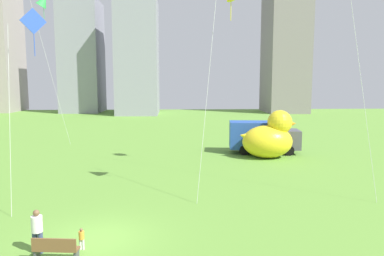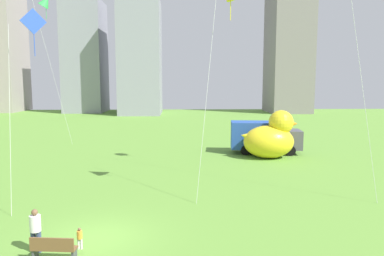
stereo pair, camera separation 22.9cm
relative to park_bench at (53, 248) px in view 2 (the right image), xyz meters
The scene contains 9 objects.
ground_plane 2.25m from the park_bench, 57.73° to the left, with size 140.00×140.00×0.00m, color #619538.
park_bench is the anchor object (origin of this frame).
person_adult 1.21m from the park_bench, 141.95° to the left, with size 0.41×0.41×1.69m.
person_child 1.13m from the park_bench, 50.71° to the left, with size 0.21×0.21×0.86m.
giant_inflatable_duck 21.58m from the park_bench, 55.08° to the left, with size 4.90×3.14×4.06m.
box_truck 23.27m from the park_bench, 58.26° to the left, with size 6.40×2.96×2.85m.
city_skyline 66.33m from the park_bench, 103.51° to the left, with size 75.48×20.33×38.06m.
kite_green 30.48m from the park_bench, 108.52° to the left, with size 3.04×2.85×15.11m.
kite_blue 10.90m from the park_bench, 113.69° to the left, with size 2.20×2.57×10.06m.
Camera 2 is at (3.40, -14.84, 6.50)m, focal length 34.71 mm.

